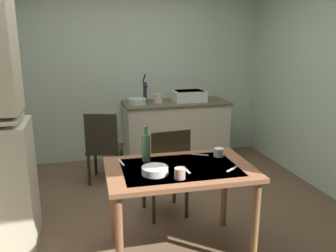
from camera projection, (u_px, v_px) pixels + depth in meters
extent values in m
plane|color=brown|center=(155.00, 222.00, 3.38)|extent=(5.07, 5.07, 0.00)
cube|color=beige|center=(124.00, 67.00, 4.91)|extent=(4.17, 0.10, 2.65)
cube|color=beige|center=(176.00, 133.00, 4.95)|extent=(1.42, 0.60, 0.83)
cube|color=brown|center=(176.00, 103.00, 4.84)|extent=(1.45, 0.63, 0.03)
sphere|color=#2D2823|center=(167.00, 137.00, 4.60)|extent=(0.02, 0.02, 0.02)
cube|color=white|center=(189.00, 96.00, 4.87)|extent=(0.44, 0.34, 0.15)
cube|color=black|center=(189.00, 91.00, 4.85)|extent=(0.38, 0.28, 0.01)
cylinder|color=#232328|center=(145.00, 92.00, 4.75)|extent=(0.05, 0.05, 0.28)
cylinder|color=#232328|center=(146.00, 86.00, 4.66)|extent=(0.03, 0.12, 0.03)
cylinder|color=black|center=(144.00, 78.00, 4.76)|extent=(0.02, 0.16, 0.12)
cylinder|color=#ADD1C1|center=(138.00, 101.00, 4.65)|extent=(0.24, 0.24, 0.08)
cylinder|color=beige|center=(158.00, 98.00, 4.76)|extent=(0.14, 0.14, 0.12)
cube|color=brown|center=(180.00, 169.00, 2.74)|extent=(1.17, 0.77, 0.04)
cube|color=white|center=(180.00, 167.00, 2.73)|extent=(0.92, 0.60, 0.00)
cylinder|color=brown|center=(119.00, 242.00, 2.43)|extent=(0.06, 0.06, 0.72)
cylinder|color=brown|center=(255.00, 224.00, 2.65)|extent=(0.06, 0.06, 0.72)
cylinder|color=#915A3A|center=(113.00, 202.00, 3.01)|extent=(0.06, 0.06, 0.72)
cylinder|color=brown|center=(224.00, 190.00, 3.24)|extent=(0.06, 0.06, 0.72)
cube|color=#2F271A|center=(164.00, 174.00, 3.46)|extent=(0.43, 0.43, 0.03)
cube|color=#2F2C18|center=(171.00, 156.00, 3.22)|extent=(0.38, 0.06, 0.48)
cylinder|color=#2F271A|center=(174.00, 185.00, 3.72)|extent=(0.04, 0.04, 0.40)
cylinder|color=#2F271A|center=(144.00, 190.00, 3.61)|extent=(0.04, 0.04, 0.40)
cylinder|color=#2F271A|center=(186.00, 199.00, 3.41)|extent=(0.04, 0.04, 0.40)
cylinder|color=#2F271A|center=(154.00, 204.00, 3.30)|extent=(0.04, 0.04, 0.40)
cube|color=#2A2518|center=(105.00, 149.00, 4.26)|extent=(0.49, 0.49, 0.03)
cube|color=black|center=(101.00, 134.00, 4.02)|extent=(0.37, 0.13, 0.47)
cylinder|color=#2A2518|center=(122.00, 161.00, 4.47)|extent=(0.04, 0.04, 0.39)
cylinder|color=#2A2518|center=(96.00, 160.00, 4.48)|extent=(0.04, 0.04, 0.39)
cylinder|color=#2A2518|center=(117.00, 170.00, 4.15)|extent=(0.04, 0.04, 0.39)
cylinder|color=#2A2518|center=(89.00, 170.00, 4.15)|extent=(0.04, 0.04, 0.39)
cylinder|color=white|center=(155.00, 170.00, 2.60)|extent=(0.20, 0.20, 0.06)
cylinder|color=white|center=(219.00, 152.00, 2.97)|extent=(0.08, 0.08, 0.07)
cylinder|color=tan|center=(180.00, 173.00, 2.51)|extent=(0.08, 0.08, 0.08)
cylinder|color=#4C7F56|center=(146.00, 148.00, 2.84)|extent=(0.07, 0.07, 0.23)
cylinder|color=#4C7F56|center=(146.00, 130.00, 2.80)|extent=(0.03, 0.03, 0.07)
cube|color=silver|center=(121.00, 162.00, 2.84)|extent=(0.04, 0.17, 0.00)
cube|color=beige|center=(186.00, 170.00, 2.68)|extent=(0.03, 0.16, 0.00)
cube|color=beige|center=(200.00, 155.00, 3.02)|extent=(0.14, 0.09, 0.00)
cube|color=beige|center=(232.00, 169.00, 2.69)|extent=(0.13, 0.10, 0.00)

